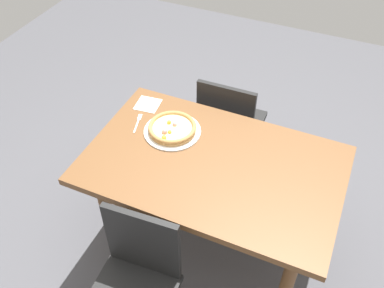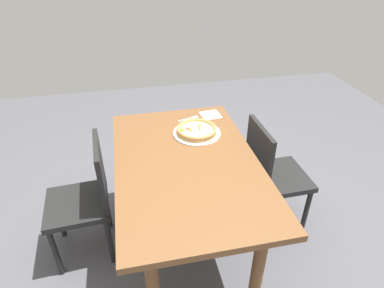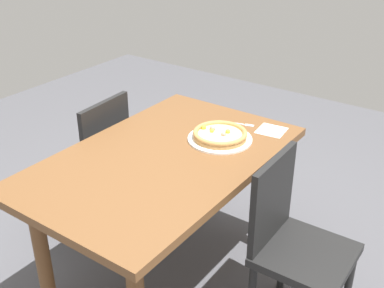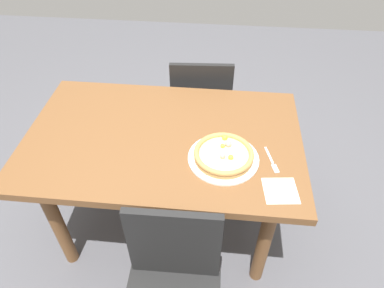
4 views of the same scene
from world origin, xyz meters
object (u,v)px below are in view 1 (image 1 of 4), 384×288
at_px(chair_near, 135,283).
at_px(fork, 138,122).
at_px(dining_table, 212,176).
at_px(pizza, 172,128).
at_px(chair_far, 229,124).
at_px(plate, 172,131).
at_px(napkin, 148,104).

xyz_separation_m(chair_near, fork, (-0.38, 0.77, 0.29)).
xyz_separation_m(dining_table, pizza, (-0.30, 0.13, 0.14)).
bearing_deg(chair_near, fork, -67.37).
bearing_deg(pizza, chair_far, 71.03).
bearing_deg(chair_far, dining_table, -79.95).
height_order(dining_table, chair_far, chair_far).
distance_m(dining_table, chair_near, 0.68).
bearing_deg(fork, plate, -104.59).
height_order(chair_near, fork, chair_near).
xyz_separation_m(chair_near, chair_far, (0.02, 1.28, 0.00)).
xyz_separation_m(pizza, napkin, (-0.24, 0.16, -0.03)).
bearing_deg(chair_near, plate, -82.03).
bearing_deg(chair_near, chair_far, -94.44).
relative_size(chair_near, fork, 5.28).
height_order(chair_near, napkin, chair_near).
relative_size(chair_far, fork, 5.28).
height_order(chair_far, plate, chair_far).
bearing_deg(plate, pizza, -104.37).
height_order(chair_far, napkin, chair_far).
bearing_deg(fork, pizza, -104.82).
bearing_deg(dining_table, chair_far, 101.07).
height_order(chair_near, plate, chair_near).
bearing_deg(plate, fork, -179.24).
height_order(pizza, fork, pizza).
relative_size(dining_table, chair_near, 1.58).
xyz_separation_m(plate, napkin, (-0.25, 0.16, -0.00)).
height_order(dining_table, pizza, pizza).
distance_m(plate, fork, 0.22).
distance_m(dining_table, plate, 0.35).
xyz_separation_m(fork, napkin, (-0.02, 0.17, -0.00)).
bearing_deg(dining_table, chair_near, -102.41).
xyz_separation_m(dining_table, chair_far, (-0.13, 0.64, -0.18)).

